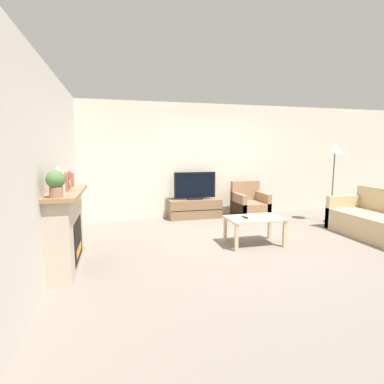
{
  "coord_description": "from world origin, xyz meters",
  "views": [
    {
      "loc": [
        -2.19,
        -4.7,
        1.59
      ],
      "look_at": [
        -0.88,
        0.48,
        0.85
      ],
      "focal_mm": 28.0,
      "sensor_mm": 36.0,
      "label": 1
    }
  ],
  "objects_px": {
    "remote": "(245,217)",
    "fireplace": "(66,228)",
    "tv_stand": "(195,209)",
    "potted_plant": "(56,182)",
    "mantel_vase_right": "(70,179)",
    "mantel_clock": "(67,184)",
    "tv": "(195,187)",
    "coffee_table": "(254,221)",
    "armchair": "(249,206)",
    "mantel_vase_left": "(59,182)",
    "floor_lamp": "(335,154)",
    "mantel_vase_centre_left": "(64,182)"
  },
  "relations": [
    {
      "from": "remote",
      "to": "fireplace",
      "type": "bearing_deg",
      "value": 178.01
    },
    {
      "from": "tv_stand",
      "to": "remote",
      "type": "height_order",
      "value": "remote"
    },
    {
      "from": "potted_plant",
      "to": "mantel_vase_right",
      "type": "bearing_deg",
      "value": 90.0
    },
    {
      "from": "mantel_clock",
      "to": "tv",
      "type": "bearing_deg",
      "value": 43.72
    },
    {
      "from": "coffee_table",
      "to": "armchair",
      "type": "bearing_deg",
      "value": 67.27
    },
    {
      "from": "mantel_vase_left",
      "to": "armchair",
      "type": "height_order",
      "value": "mantel_vase_left"
    },
    {
      "from": "potted_plant",
      "to": "tv",
      "type": "distance_m",
      "value": 3.99
    },
    {
      "from": "remote",
      "to": "potted_plant",
      "type": "bearing_deg",
      "value": -169.44
    },
    {
      "from": "armchair",
      "to": "remote",
      "type": "distance_m",
      "value": 2.1
    },
    {
      "from": "potted_plant",
      "to": "remote",
      "type": "height_order",
      "value": "potted_plant"
    },
    {
      "from": "remote",
      "to": "armchair",
      "type": "bearing_deg",
      "value": 55.03
    },
    {
      "from": "floor_lamp",
      "to": "potted_plant",
      "type": "bearing_deg",
      "value": -159.62
    },
    {
      "from": "tv_stand",
      "to": "coffee_table",
      "type": "xyz_separation_m",
      "value": [
        0.46,
        -2.2,
        0.18
      ]
    },
    {
      "from": "fireplace",
      "to": "potted_plant",
      "type": "bearing_deg",
      "value": -88.48
    },
    {
      "from": "fireplace",
      "to": "coffee_table",
      "type": "bearing_deg",
      "value": 5.61
    },
    {
      "from": "mantel_clock",
      "to": "armchair",
      "type": "relative_size",
      "value": 0.17
    },
    {
      "from": "mantel_vase_left",
      "to": "coffee_table",
      "type": "distance_m",
      "value": 3.11
    },
    {
      "from": "mantel_vase_right",
      "to": "coffee_table",
      "type": "xyz_separation_m",
      "value": [
        2.91,
        -0.16,
        -0.77
      ]
    },
    {
      "from": "tv",
      "to": "mantel_clock",
      "type": "bearing_deg",
      "value": -136.28
    },
    {
      "from": "mantel_vase_left",
      "to": "mantel_clock",
      "type": "xyz_separation_m",
      "value": [
        0.0,
        0.59,
        -0.08
      ]
    },
    {
      "from": "mantel_vase_left",
      "to": "remote",
      "type": "relative_size",
      "value": 2.2
    },
    {
      "from": "coffee_table",
      "to": "floor_lamp",
      "type": "xyz_separation_m",
      "value": [
        2.38,
        1.05,
        1.11
      ]
    },
    {
      "from": "tv_stand",
      "to": "armchair",
      "type": "xyz_separation_m",
      "value": [
        1.24,
        -0.35,
        0.06
      ]
    },
    {
      "from": "mantel_vase_centre_left",
      "to": "potted_plant",
      "type": "distance_m",
      "value": 0.52
    },
    {
      "from": "tv",
      "to": "mantel_vase_left",
      "type": "bearing_deg",
      "value": -129.86
    },
    {
      "from": "mantel_vase_right",
      "to": "potted_plant",
      "type": "relative_size",
      "value": 0.76
    },
    {
      "from": "armchair",
      "to": "floor_lamp",
      "type": "xyz_separation_m",
      "value": [
        1.6,
        -0.81,
        1.23
      ]
    },
    {
      "from": "mantel_clock",
      "to": "floor_lamp",
      "type": "distance_m",
      "value": 5.43
    },
    {
      "from": "tv_stand",
      "to": "armchair",
      "type": "distance_m",
      "value": 1.29
    },
    {
      "from": "mantel_clock",
      "to": "armchair",
      "type": "xyz_separation_m",
      "value": [
        3.69,
        2.0,
        -0.86
      ]
    },
    {
      "from": "mantel_vase_right",
      "to": "potted_plant",
      "type": "height_order",
      "value": "potted_plant"
    },
    {
      "from": "mantel_vase_right",
      "to": "tv_stand",
      "type": "bearing_deg",
      "value": 39.9
    },
    {
      "from": "mantel_vase_centre_left",
      "to": "tv",
      "type": "distance_m",
      "value": 3.6
    },
    {
      "from": "mantel_vase_centre_left",
      "to": "floor_lamp",
      "type": "bearing_deg",
      "value": 15.31
    },
    {
      "from": "mantel_vase_left",
      "to": "floor_lamp",
      "type": "xyz_separation_m",
      "value": [
        5.29,
        1.78,
        0.3
      ]
    },
    {
      "from": "armchair",
      "to": "floor_lamp",
      "type": "distance_m",
      "value": 2.18
    },
    {
      "from": "tv_stand",
      "to": "tv",
      "type": "height_order",
      "value": "tv"
    },
    {
      "from": "fireplace",
      "to": "floor_lamp",
      "type": "bearing_deg",
      "value": 14.14
    },
    {
      "from": "mantel_vase_left",
      "to": "mantel_vase_right",
      "type": "xyz_separation_m",
      "value": [
        0.0,
        0.89,
        -0.05
      ]
    },
    {
      "from": "armchair",
      "to": "floor_lamp",
      "type": "bearing_deg",
      "value": -26.79
    },
    {
      "from": "mantel_vase_right",
      "to": "remote",
      "type": "height_order",
      "value": "mantel_vase_right"
    },
    {
      "from": "tv_stand",
      "to": "armchair",
      "type": "bearing_deg",
      "value": -15.58
    },
    {
      "from": "fireplace",
      "to": "mantel_clock",
      "type": "distance_m",
      "value": 0.61
    },
    {
      "from": "floor_lamp",
      "to": "mantel_vase_left",
      "type": "bearing_deg",
      "value": -161.4
    },
    {
      "from": "fireplace",
      "to": "mantel_vase_right",
      "type": "xyz_separation_m",
      "value": [
        0.02,
        0.44,
        0.63
      ]
    },
    {
      "from": "remote",
      "to": "floor_lamp",
      "type": "bearing_deg",
      "value": 14.49
    },
    {
      "from": "potted_plant",
      "to": "fireplace",
      "type": "bearing_deg",
      "value": 91.52
    },
    {
      "from": "mantel_vase_left",
      "to": "mantel_vase_right",
      "type": "relative_size",
      "value": 1.44
    },
    {
      "from": "mantel_vase_centre_left",
      "to": "armchair",
      "type": "height_order",
      "value": "mantel_vase_centre_left"
    },
    {
      "from": "tv",
      "to": "coffee_table",
      "type": "bearing_deg",
      "value": -78.18
    }
  ]
}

